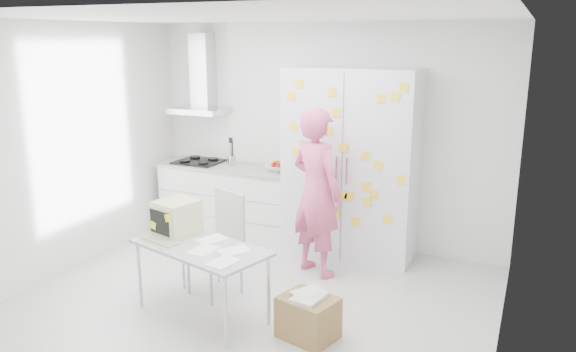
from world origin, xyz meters
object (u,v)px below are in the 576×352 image
at_px(person, 317,192).
at_px(cardboard_box, 308,317).
at_px(desk, 184,230).
at_px(chair, 220,236).

relative_size(person, cardboard_box, 3.35).
bearing_deg(cardboard_box, desk, 176.97).
distance_m(desk, cardboard_box, 1.41).
distance_m(chair, cardboard_box, 1.32).
bearing_deg(desk, person, 71.67).
bearing_deg(person, chair, 73.57).
height_order(chair, cardboard_box, chair).
relative_size(desk, chair, 1.36).
xyz_separation_m(person, chair, (-0.71, -0.82, -0.33)).
relative_size(person, chair, 1.77).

